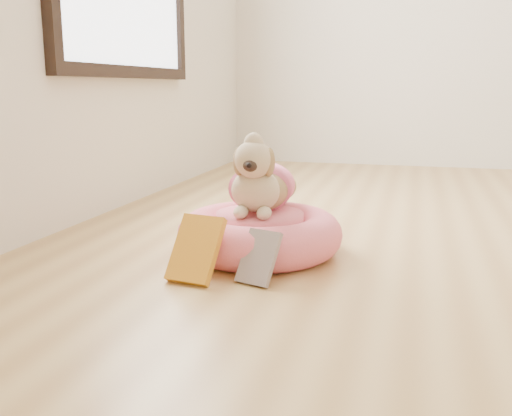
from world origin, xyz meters
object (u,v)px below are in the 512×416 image
(book_yellow, at_px, (196,249))
(book_white, at_px, (259,257))
(pet_bed, at_px, (260,234))
(dog, at_px, (260,170))

(book_yellow, relative_size, book_white, 1.27)
(book_yellow, bearing_deg, pet_bed, 78.59)
(pet_bed, distance_m, book_yellow, 0.35)
(pet_bed, xyz_separation_m, dog, (-0.01, 0.03, 0.23))
(dog, bearing_deg, book_white, -79.71)
(dog, xyz_separation_m, book_yellow, (-0.11, -0.36, -0.20))
(pet_bed, distance_m, book_white, 0.31)
(pet_bed, height_order, dog, dog)
(pet_bed, relative_size, book_yellow, 2.68)
(dog, height_order, book_yellow, dog)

